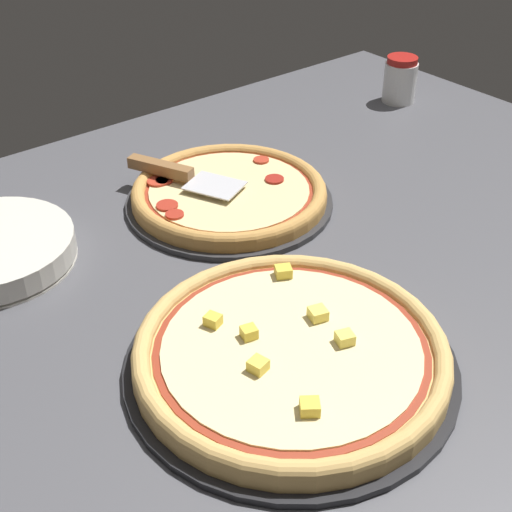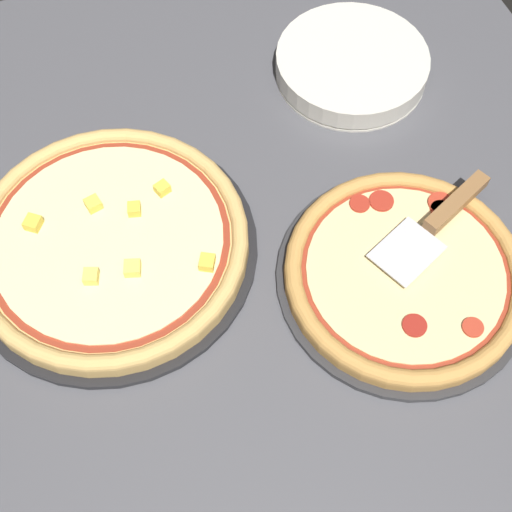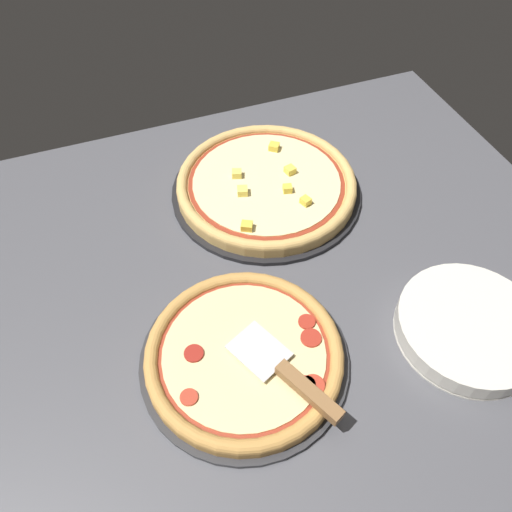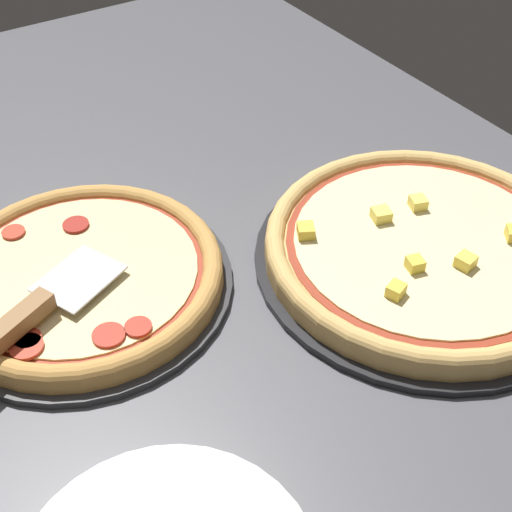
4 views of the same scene
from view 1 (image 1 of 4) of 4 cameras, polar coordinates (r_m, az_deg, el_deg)
name	(u,v)px [view 1 (image 1 of 4)]	position (r cm, az deg, el deg)	size (l,w,h in cm)	color
ground_plane	(281,248)	(114.98, 2.05, 0.68)	(151.90, 110.82, 3.60)	#4C4C51
pizza_pan_front	(231,201)	(123.08, -2.02, 4.43)	(35.49, 35.49, 1.00)	#2D2D30
pizza_front	(230,192)	(122.16, -2.06, 5.18)	(33.36, 33.36, 2.83)	#C68E47
pizza_pan_back	(291,365)	(90.30, 2.78, -8.68)	(41.79, 41.79, 1.00)	black
pizza_back	(291,351)	(88.81, 2.82, -7.64)	(39.29, 39.29, 4.04)	#DBAD60
serving_spatula	(172,172)	(124.40, -6.73, 6.73)	(13.20, 21.39, 2.00)	silver
parmesan_shaker	(400,80)	(165.42, 11.45, 13.66)	(7.26, 7.26, 10.11)	white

